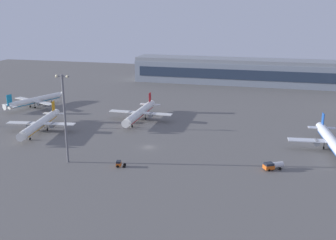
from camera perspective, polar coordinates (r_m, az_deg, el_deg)
The scene contains 9 objects.
ground_plane at distance 144.18m, azimuth -2.81°, elevation -3.93°, with size 416.00×416.00×0.00m, color #605E5B.
terminal_building at distance 267.15m, azimuth 14.72°, elevation 6.60°, with size 180.14×22.40×16.40m.
airplane_far_stand at distance 168.80m, azimuth -17.85°, elevation -0.47°, with size 28.32×36.23×9.31m.
airplane_near_gate at distance 150.13m, azimuth 22.49°, elevation -2.86°, with size 29.81×38.22×9.80m.
airplane_terminal_side at distance 177.06m, azimuth -4.03°, elevation 1.05°, with size 28.91×37.22×9.57m.
airplane_taxiway_distant at distance 211.73m, azimuth -18.59°, elevation 2.66°, with size 26.71×33.91×9.02m.
pushback_tug at distance 127.46m, azimuth -7.04°, elevation -6.25°, with size 3.41×2.46×2.05m.
fuel_truck at distance 128.63m, azimuth 14.82°, elevation -6.33°, with size 6.51×4.96×2.35m.
apron_light_east at distance 129.64m, azimuth -14.63°, elevation 0.86°, with size 4.80×0.90×28.98m.
Camera 1 is at (40.67, -129.41, 48.83)m, focal length 42.41 mm.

